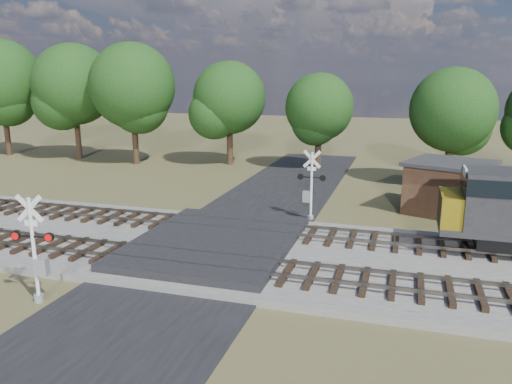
% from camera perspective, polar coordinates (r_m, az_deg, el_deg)
% --- Properties ---
extents(ground, '(160.00, 160.00, 0.00)m').
position_cam_1_polar(ground, '(22.87, -5.15, -7.12)').
color(ground, '#4C4D29').
rests_on(ground, ground).
extents(ballast_bed, '(140.00, 10.00, 0.30)m').
position_cam_1_polar(ballast_bed, '(21.86, 20.81, -8.52)').
color(ballast_bed, gray).
rests_on(ballast_bed, ground).
extents(road, '(7.00, 60.00, 0.08)m').
position_cam_1_polar(road, '(22.85, -5.15, -7.02)').
color(road, black).
rests_on(road, ground).
extents(crossing_panel, '(7.00, 9.00, 0.62)m').
position_cam_1_polar(crossing_panel, '(23.20, -4.70, -5.98)').
color(crossing_panel, '#262628').
rests_on(crossing_panel, ground).
extents(track_near, '(140.00, 2.60, 0.33)m').
position_cam_1_polar(track_near, '(20.00, 1.08, -8.83)').
color(track_near, black).
rests_on(track_near, ballast_bed).
extents(track_far, '(140.00, 2.60, 0.33)m').
position_cam_1_polar(track_far, '(24.57, 4.27, -4.63)').
color(track_far, black).
rests_on(track_far, ballast_bed).
extents(crossing_signal_near, '(1.59, 0.38, 3.96)m').
position_cam_1_polar(crossing_signal_near, '(19.25, -23.76, -6.96)').
color(crossing_signal_near, silver).
rests_on(crossing_signal_near, ground).
extents(crossing_signal_far, '(1.60, 0.35, 3.98)m').
position_cam_1_polar(crossing_signal_far, '(27.75, 6.17, 0.06)').
color(crossing_signal_far, silver).
rests_on(crossing_signal_far, ground).
extents(equipment_shed, '(5.82, 5.82, 3.07)m').
position_cam_1_polar(equipment_shed, '(31.28, 21.19, 0.54)').
color(equipment_shed, '#432A1C').
rests_on(equipment_shed, ground).
extents(treeline, '(84.04, 10.40, 11.54)m').
position_cam_1_polar(treeline, '(41.06, 11.94, 11.13)').
color(treeline, black).
rests_on(treeline, ground).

